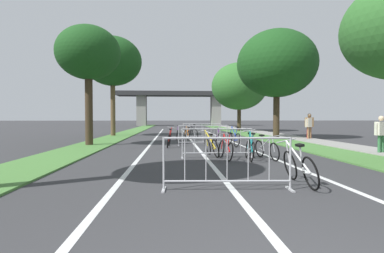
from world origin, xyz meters
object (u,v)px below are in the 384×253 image
(crowd_barrier_fourth, at_px, (202,131))
(bicycle_green_6, at_px, (251,146))
(tree_right_maple_mid, at_px, (277,64))
(crowd_barrier_second, at_px, (217,143))
(bicycle_black_7, at_px, (194,133))
(crowd_barrier_nearest, at_px, (227,164))
(pedestrian_in_red_jacket, at_px, (309,124))
(bicycle_red_0, at_px, (226,149))
(bicycle_yellow_4, at_px, (211,146))
(bicycle_silver_8, at_px, (266,149))
(bicycle_purple_1, at_px, (177,134))
(tree_right_cypress_far, at_px, (239,86))
(bicycle_blue_2, at_px, (233,139))
(bicycle_orange_3, at_px, (187,134))
(pedestrian_with_backpack, at_px, (309,124))
(bicycle_teal_5, at_px, (250,149))
(bicycle_purple_11, at_px, (217,138))
(tree_left_oak_near, at_px, (113,62))
(crowd_barrier_third, at_px, (203,135))
(bicycle_red_10, at_px, (169,139))
(tree_left_pine_near, at_px, (88,54))
(pedestrian_waiting, at_px, (381,131))
(bicycle_white_9, at_px, (299,167))

(crowd_barrier_fourth, height_order, bicycle_green_6, crowd_barrier_fourth)
(tree_right_maple_mid, relative_size, crowd_barrier_second, 2.90)
(tree_right_maple_mid, distance_m, bicycle_black_7, 7.40)
(crowd_barrier_nearest, bearing_deg, pedestrian_in_red_jacket, 59.14)
(crowd_barrier_fourth, relative_size, bicycle_red_0, 1.58)
(crowd_barrier_nearest, height_order, crowd_barrier_fourth, same)
(tree_right_maple_mid, xyz_separation_m, bicycle_black_7, (-5.68, 0.13, -4.74))
(bicycle_yellow_4, relative_size, bicycle_silver_8, 1.00)
(bicycle_purple_1, relative_size, bicycle_yellow_4, 0.96)
(tree_right_cypress_far, height_order, bicycle_purple_1, tree_right_cypress_far)
(bicycle_blue_2, bearing_deg, bicycle_orange_3, 103.23)
(bicycle_silver_8, distance_m, pedestrian_with_backpack, 10.47)
(bicycle_teal_5, bearing_deg, pedestrian_with_backpack, 61.16)
(crowd_barrier_fourth, xyz_separation_m, bicycle_purple_11, (0.40, -4.20, -0.17))
(tree_left_oak_near, bearing_deg, bicycle_yellow_4, -64.47)
(bicycle_blue_2, relative_size, pedestrian_with_backpack, 0.99)
(crowd_barrier_third, distance_m, pedestrian_with_backpack, 8.19)
(crowd_barrier_second, bearing_deg, bicycle_red_10, 112.99)
(tree_left_pine_near, distance_m, bicycle_purple_11, 7.91)
(bicycle_purple_1, distance_m, bicycle_blue_2, 5.52)
(tree_right_maple_mid, bearing_deg, bicycle_red_0, -117.86)
(tree_left_pine_near, height_order, crowd_barrier_nearest, tree_left_pine_near)
(pedestrian_with_backpack, bearing_deg, pedestrian_waiting, -100.78)
(crowd_barrier_nearest, bearing_deg, bicycle_white_9, 12.33)
(crowd_barrier_nearest, bearing_deg, bicycle_purple_11, 82.57)
(crowd_barrier_second, bearing_deg, bicycle_orange_3, 94.37)
(tree_right_maple_mid, bearing_deg, bicycle_white_9, -107.64)
(bicycle_red_0, height_order, bicycle_red_10, bicycle_red_10)
(tree_left_pine_near, relative_size, tree_right_maple_mid, 0.82)
(bicycle_red_0, height_order, bicycle_orange_3, bicycle_red_0)
(bicycle_black_7, height_order, bicycle_silver_8, bicycle_black_7)
(crowd_barrier_fourth, distance_m, bicycle_black_7, 0.65)
(tree_left_pine_near, relative_size, bicycle_red_0, 3.76)
(bicycle_white_9, distance_m, pedestrian_waiting, 7.38)
(tree_left_oak_near, height_order, bicycle_black_7, tree_left_oak_near)
(tree_left_oak_near, bearing_deg, pedestrian_waiting, -44.50)
(bicycle_teal_5, xyz_separation_m, pedestrian_waiting, (5.49, 1.17, 0.54))
(bicycle_green_6, bearing_deg, bicycle_black_7, 111.79)
(tree_left_pine_near, relative_size, bicycle_yellow_4, 3.63)
(crowd_barrier_third, height_order, bicycle_purple_1, crowd_barrier_third)
(bicycle_black_7, relative_size, pedestrian_with_backpack, 1.01)
(crowd_barrier_second, relative_size, bicycle_white_9, 1.51)
(tree_left_oak_near, height_order, crowd_barrier_fourth, tree_left_oak_near)
(bicycle_blue_2, height_order, bicycle_teal_5, bicycle_blue_2)
(bicycle_blue_2, height_order, bicycle_silver_8, bicycle_blue_2)
(bicycle_yellow_4, bearing_deg, bicycle_orange_3, 84.24)
(crowd_barrier_third, height_order, bicycle_purple_11, crowd_barrier_third)
(tree_left_pine_near, relative_size, tree_left_oak_near, 0.79)
(tree_left_oak_near, relative_size, pedestrian_with_backpack, 4.51)
(bicycle_blue_2, xyz_separation_m, pedestrian_with_backpack, (5.85, 4.16, 0.65))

